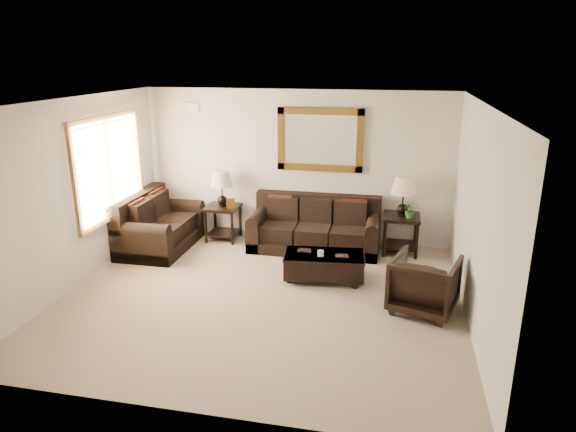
% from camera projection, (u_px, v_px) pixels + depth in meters
% --- Properties ---
extents(room, '(5.51, 5.01, 2.71)m').
position_uv_depth(room, '(260.00, 205.00, 6.81)').
color(room, '#84775B').
rests_on(room, ground).
extents(window, '(0.07, 1.96, 1.66)m').
position_uv_depth(window, '(110.00, 168.00, 8.12)').
color(window, white).
rests_on(window, room).
extents(mirror, '(1.50, 0.06, 1.10)m').
position_uv_depth(mirror, '(320.00, 140.00, 8.88)').
color(mirror, '#512810').
rests_on(mirror, room).
extents(air_vent, '(0.25, 0.02, 0.18)m').
position_uv_depth(air_vent, '(192.00, 108.00, 9.20)').
color(air_vent, '#999999').
rests_on(air_vent, room).
extents(sofa, '(2.22, 0.96, 0.91)m').
position_uv_depth(sofa, '(315.00, 230.00, 8.96)').
color(sofa, black).
rests_on(sofa, room).
extents(loveseat, '(1.01, 1.71, 0.96)m').
position_uv_depth(loveseat, '(158.00, 228.00, 9.01)').
color(loveseat, black).
rests_on(loveseat, room).
extents(end_table_left, '(0.58, 0.58, 1.29)m').
position_uv_depth(end_table_left, '(222.00, 195.00, 9.24)').
color(end_table_left, black).
rests_on(end_table_left, room).
extents(end_table_right, '(0.61, 0.61, 1.34)m').
position_uv_depth(end_table_right, '(403.00, 204.00, 8.60)').
color(end_table_right, black).
rests_on(end_table_right, room).
extents(coffee_table, '(1.26, 0.76, 0.51)m').
position_uv_depth(coffee_table, '(324.00, 264.00, 7.72)').
color(coffee_table, black).
rests_on(coffee_table, room).
extents(armchair, '(0.99, 0.96, 0.83)m').
position_uv_depth(armchair, '(425.00, 281.00, 6.73)').
color(armchair, black).
rests_on(armchair, floor).
extents(potted_plant, '(0.32, 0.34, 0.22)m').
position_uv_depth(potted_plant, '(410.00, 212.00, 8.50)').
color(potted_plant, '#245A1F').
rests_on(potted_plant, end_table_right).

